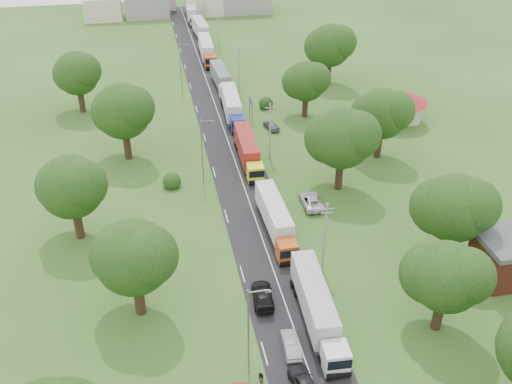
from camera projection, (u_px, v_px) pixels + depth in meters
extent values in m
plane|color=#2E501A|center=(263.00, 240.00, 70.12)|extent=(260.00, 260.00, 0.00)
cube|color=black|center=(236.00, 164.00, 86.85)|extent=(8.00, 200.00, 0.04)
cylinder|color=slate|center=(252.00, 113.00, 98.23)|extent=(0.12, 0.12, 4.00)
cylinder|color=slate|center=(250.00, 108.00, 100.24)|extent=(0.12, 0.12, 4.00)
cube|color=navy|center=(251.00, 102.00, 98.40)|extent=(0.06, 3.00, 1.00)
cube|color=silver|center=(251.00, 102.00, 98.40)|extent=(0.07, 3.10, 0.06)
cylinder|color=gray|center=(325.00, 238.00, 62.83)|extent=(0.24, 0.24, 9.00)
cube|color=gray|center=(327.00, 209.00, 60.85)|extent=(1.60, 0.10, 0.10)
cube|color=gray|center=(327.00, 213.00, 61.11)|extent=(1.20, 0.10, 0.10)
cylinder|color=gray|center=(270.00, 131.00, 86.26)|extent=(0.24, 0.24, 9.00)
cube|color=gray|center=(270.00, 108.00, 84.28)|extent=(1.60, 0.10, 0.10)
cube|color=gray|center=(270.00, 111.00, 84.54)|extent=(1.20, 0.10, 0.10)
cylinder|color=gray|center=(239.00, 70.00, 109.70)|extent=(0.24, 0.24, 9.00)
cube|color=gray|center=(238.00, 50.00, 107.71)|extent=(1.60, 0.10, 0.10)
cube|color=gray|center=(238.00, 53.00, 107.98)|extent=(1.20, 0.10, 0.10)
cylinder|color=gray|center=(218.00, 30.00, 133.13)|extent=(0.24, 0.24, 9.00)
cube|color=gray|center=(218.00, 14.00, 131.15)|extent=(1.60, 0.10, 0.10)
cube|color=gray|center=(218.00, 16.00, 131.41)|extent=(1.20, 0.10, 0.10)
cylinder|color=gray|center=(204.00, 2.00, 156.56)|extent=(0.24, 0.24, 9.00)
cylinder|color=slate|center=(248.00, 334.00, 49.85)|extent=(0.16, 0.16, 10.00)
cube|color=slate|center=(259.00, 291.00, 47.55)|extent=(1.80, 0.10, 0.10)
cube|color=slate|center=(268.00, 291.00, 47.76)|extent=(0.50, 0.22, 0.15)
cylinder|color=slate|center=(202.00, 153.00, 79.15)|extent=(0.16, 0.16, 10.00)
cube|color=slate|center=(207.00, 121.00, 76.85)|extent=(1.80, 0.10, 0.10)
cube|color=slate|center=(213.00, 122.00, 77.06)|extent=(0.50, 0.22, 0.15)
cylinder|color=slate|center=(181.00, 69.00, 108.44)|extent=(0.16, 0.16, 10.00)
cube|color=slate|center=(184.00, 45.00, 106.14)|extent=(1.80, 0.10, 0.10)
cube|color=slate|center=(188.00, 45.00, 106.35)|extent=(0.50, 0.22, 0.15)
cylinder|color=#382616|center=(438.00, 313.00, 56.38)|extent=(1.04, 1.04, 3.85)
sphere|color=black|center=(447.00, 277.00, 53.94)|extent=(7.00, 7.00, 7.00)
sphere|color=black|center=(465.00, 276.00, 52.92)|extent=(5.50, 5.50, 5.50)
sphere|color=black|center=(430.00, 274.00, 55.08)|extent=(6.00, 6.00, 6.00)
cylinder|color=#382616|center=(447.00, 245.00, 65.66)|extent=(1.08, 1.08, 4.20)
sphere|color=black|center=(455.00, 208.00, 62.98)|extent=(7.70, 7.70, 7.70)
sphere|color=black|center=(473.00, 206.00, 61.86)|extent=(6.05, 6.05, 6.05)
sphere|color=black|center=(439.00, 207.00, 64.24)|extent=(6.60, 6.60, 6.60)
cylinder|color=#382616|center=(339.00, 174.00, 79.46)|extent=(1.12, 1.12, 4.55)
sphere|color=black|center=(342.00, 138.00, 76.56)|extent=(8.40, 8.40, 8.40)
sphere|color=black|center=(357.00, 135.00, 75.33)|extent=(6.60, 6.60, 6.60)
sphere|color=black|center=(330.00, 138.00, 77.93)|extent=(7.20, 7.20, 7.20)
cylinder|color=#382616|center=(378.00, 144.00, 87.75)|extent=(1.08, 1.08, 4.20)
sphere|color=black|center=(382.00, 114.00, 85.08)|extent=(7.70, 7.70, 7.70)
sphere|color=black|center=(395.00, 111.00, 83.96)|extent=(6.05, 6.05, 6.05)
sphere|color=black|center=(372.00, 114.00, 86.33)|extent=(6.60, 6.60, 6.60)
cylinder|color=#382616|center=(305.00, 106.00, 100.90)|extent=(1.04, 1.04, 3.85)
sphere|color=black|center=(306.00, 81.00, 98.47)|extent=(7.00, 7.00, 7.00)
sphere|color=black|center=(315.00, 79.00, 97.45)|extent=(5.50, 5.50, 5.50)
sphere|color=black|center=(299.00, 82.00, 99.61)|extent=(6.00, 6.00, 6.00)
cylinder|color=#382616|center=(328.00, 73.00, 114.77)|extent=(1.12, 1.12, 4.55)
sphere|color=black|center=(330.00, 45.00, 111.87)|extent=(8.40, 8.40, 8.40)
sphere|color=black|center=(340.00, 42.00, 110.64)|extent=(6.60, 6.60, 6.60)
sphere|color=black|center=(322.00, 47.00, 113.24)|extent=(7.20, 7.20, 7.20)
cylinder|color=#382616|center=(139.00, 297.00, 58.15)|extent=(1.08, 1.08, 4.20)
sphere|color=black|center=(134.00, 257.00, 55.48)|extent=(7.70, 7.70, 7.70)
sphere|color=black|center=(147.00, 256.00, 54.36)|extent=(6.05, 6.05, 6.05)
sphere|color=black|center=(123.00, 255.00, 56.74)|extent=(6.60, 6.60, 6.60)
cylinder|color=#382616|center=(78.00, 223.00, 69.54)|extent=(1.08, 1.08, 4.20)
sphere|color=black|center=(71.00, 187.00, 66.87)|extent=(7.70, 7.70, 7.70)
sphere|color=black|center=(81.00, 184.00, 65.75)|extent=(6.05, 6.05, 6.05)
sphere|color=black|center=(63.00, 186.00, 68.12)|extent=(6.60, 6.60, 6.60)
cylinder|color=#382616|center=(127.00, 145.00, 87.19)|extent=(1.12, 1.12, 4.55)
sphere|color=black|center=(123.00, 111.00, 84.28)|extent=(8.40, 8.40, 8.40)
sphere|color=black|center=(132.00, 108.00, 83.06)|extent=(6.60, 6.60, 6.60)
sphere|color=black|center=(115.00, 112.00, 85.65)|extent=(7.20, 7.20, 7.20)
cylinder|color=#382616|center=(81.00, 101.00, 102.69)|extent=(1.08, 1.08, 4.20)
sphere|color=black|center=(77.00, 73.00, 100.01)|extent=(7.70, 7.70, 7.70)
sphere|color=black|center=(84.00, 70.00, 98.89)|extent=(6.05, 6.05, 6.05)
sphere|color=black|center=(71.00, 74.00, 101.27)|extent=(6.60, 6.60, 6.60)
cube|color=beige|center=(396.00, 110.00, 99.18)|extent=(7.00, 5.00, 4.00)
cone|color=maroon|center=(398.00, 95.00, 97.67)|extent=(10.08, 10.08, 1.80)
cube|color=gray|center=(147.00, 4.00, 158.69)|extent=(12.00, 8.00, 7.00)
cube|color=beige|center=(204.00, 4.00, 161.61)|extent=(10.00, 8.00, 6.00)
cube|color=beige|center=(103.00, 8.00, 156.95)|extent=(10.00, 8.00, 6.00)
cube|color=silver|center=(335.00, 358.00, 52.01)|extent=(2.50, 2.50, 2.47)
cube|color=black|center=(340.00, 365.00, 50.83)|extent=(2.27, 0.14, 1.09)
cube|color=slate|center=(339.00, 375.00, 51.57)|extent=(2.19, 0.37, 0.35)
cube|color=slate|center=(314.00, 312.00, 58.22)|extent=(2.88, 11.48, 0.30)
cube|color=#ACABB0|center=(314.00, 297.00, 57.54)|extent=(3.09, 11.79, 2.97)
cylinder|color=black|center=(338.00, 373.00, 51.81)|extent=(2.33, 0.99, 0.99)
cylinder|color=black|center=(332.00, 358.00, 53.30)|extent=(2.33, 0.99, 0.99)
cylinder|color=black|center=(305.00, 292.00, 61.25)|extent=(2.33, 0.99, 0.99)
cylinder|color=black|center=(301.00, 283.00, 62.49)|extent=(2.33, 0.99, 0.99)
cube|color=#B43F14|center=(287.00, 251.00, 65.85)|extent=(2.31, 2.31, 2.36)
cube|color=black|center=(289.00, 254.00, 64.72)|extent=(2.17, 0.06, 1.04)
cube|color=slate|center=(289.00, 263.00, 65.43)|extent=(2.08, 0.29, 0.33)
cube|color=slate|center=(274.00, 224.00, 71.78)|extent=(2.38, 10.91, 0.28)
cube|color=silver|center=(274.00, 212.00, 71.13)|extent=(2.58, 11.20, 2.84)
cylinder|color=black|center=(288.00, 262.00, 65.66)|extent=(2.22, 0.95, 0.95)
cylinder|color=black|center=(285.00, 253.00, 67.08)|extent=(2.22, 0.95, 0.95)
cylinder|color=black|center=(268.00, 211.00, 74.67)|extent=(2.22, 0.95, 0.95)
cylinder|color=black|center=(266.00, 206.00, 75.86)|extent=(2.22, 0.95, 0.95)
cube|color=yellow|center=(255.00, 172.00, 81.50)|extent=(2.37, 2.37, 2.40)
cube|color=black|center=(257.00, 174.00, 80.36)|extent=(2.20, 0.09, 1.05)
cube|color=slate|center=(257.00, 182.00, 81.08)|extent=(2.12, 0.32, 0.34)
cube|color=slate|center=(247.00, 156.00, 87.52)|extent=(2.56, 11.09, 0.29)
cube|color=maroon|center=(246.00, 145.00, 86.86)|extent=(2.77, 11.39, 2.88)
cylinder|color=black|center=(256.00, 181.00, 81.30)|extent=(2.25, 0.96, 0.96)
cylinder|color=black|center=(254.00, 176.00, 82.75)|extent=(2.25, 0.96, 0.96)
cylinder|color=black|center=(243.00, 147.00, 90.45)|extent=(2.25, 0.96, 0.96)
cylinder|color=black|center=(241.00, 143.00, 91.66)|extent=(2.25, 0.96, 0.96)
cube|color=navy|center=(238.00, 124.00, 95.32)|extent=(2.56, 2.56, 2.53)
cube|color=black|center=(239.00, 125.00, 94.11)|extent=(2.33, 0.15, 1.11)
cube|color=slate|center=(239.00, 133.00, 94.87)|extent=(2.24, 0.37, 0.35)
cube|color=slate|center=(232.00, 112.00, 101.67)|extent=(2.97, 11.76, 0.30)
cube|color=silver|center=(231.00, 102.00, 100.98)|extent=(3.19, 12.07, 3.04)
cylinder|color=black|center=(239.00, 132.00, 95.11)|extent=(2.38, 1.01, 1.01)
cylinder|color=black|center=(237.00, 128.00, 96.64)|extent=(2.38, 1.01, 1.01)
cylinder|color=black|center=(229.00, 106.00, 104.77)|extent=(2.38, 1.01, 1.01)
cylinder|color=black|center=(227.00, 103.00, 106.04)|extent=(2.38, 1.01, 1.01)
cube|color=silver|center=(225.00, 92.00, 108.26)|extent=(2.32, 2.32, 2.32)
cube|color=black|center=(226.00, 92.00, 107.15)|extent=(2.13, 0.11, 1.02)
cube|color=slate|center=(226.00, 98.00, 107.85)|extent=(2.05, 0.33, 0.32)
cube|color=slate|center=(221.00, 83.00, 114.08)|extent=(2.56, 10.75, 0.28)
cube|color=#595D61|center=(220.00, 75.00, 113.44)|extent=(2.76, 11.03, 2.78)
cylinder|color=black|center=(226.00, 98.00, 108.07)|extent=(2.18, 0.93, 0.93)
cylinder|color=black|center=(225.00, 95.00, 109.46)|extent=(2.18, 0.93, 0.93)
cylinder|color=black|center=(218.00, 79.00, 116.92)|extent=(2.18, 0.93, 0.93)
cylinder|color=black|center=(218.00, 77.00, 118.08)|extent=(2.18, 0.93, 0.93)
cube|color=#B1421B|center=(210.00, 62.00, 122.77)|extent=(2.55, 2.55, 2.58)
cube|color=black|center=(211.00, 62.00, 121.54)|extent=(2.37, 0.10, 1.13)
cube|color=slate|center=(211.00, 68.00, 122.32)|extent=(2.27, 0.33, 0.36)
cube|color=slate|center=(206.00, 55.00, 129.24)|extent=(2.77, 11.92, 0.31)
cube|color=silver|center=(206.00, 46.00, 128.53)|extent=(2.99, 12.24, 3.09)
cylinder|color=black|center=(211.00, 68.00, 122.56)|extent=(2.42, 1.03, 1.03)
cylinder|color=black|center=(210.00, 65.00, 124.11)|extent=(2.42, 1.03, 1.03)
cylinder|color=black|center=(205.00, 51.00, 132.39)|extent=(2.42, 1.03, 1.03)
cylinder|color=black|center=(204.00, 49.00, 133.68)|extent=(2.42, 1.03, 1.03)
cube|color=#215834|center=(204.00, 40.00, 136.57)|extent=(2.59, 2.59, 2.55)
cube|color=black|center=(205.00, 40.00, 135.35)|extent=(2.34, 0.16, 1.12)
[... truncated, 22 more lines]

